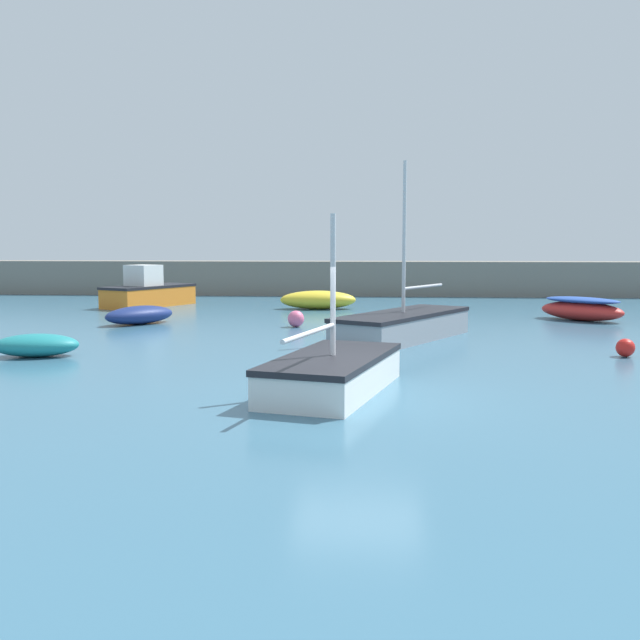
{
  "coord_description": "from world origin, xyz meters",
  "views": [
    {
      "loc": [
        0.32,
        -13.42,
        2.94
      ],
      "look_at": [
        -1.43,
        8.78,
        0.57
      ],
      "focal_mm": 40.0,
      "sensor_mm": 36.0,
      "label": 1
    }
  ],
  "objects_px": {
    "sailboat_short_mast": "(333,373)",
    "rowboat_with_red_cover": "(582,309)",
    "open_tender_yellow": "(140,315)",
    "fishing_dinghy_green": "(36,345)",
    "mooring_buoy_pink": "(296,319)",
    "motorboat_with_cabin": "(148,292)",
    "sailboat_tall_mast": "(403,325)",
    "rowboat_white_midwater": "(318,300)",
    "mooring_buoy_red": "(625,348)"
  },
  "relations": [
    {
      "from": "motorboat_with_cabin",
      "to": "open_tender_yellow",
      "type": "bearing_deg",
      "value": -139.06
    },
    {
      "from": "rowboat_with_red_cover",
      "to": "rowboat_white_midwater",
      "type": "xyz_separation_m",
      "value": [
        -10.59,
        4.03,
        -0.04
      ]
    },
    {
      "from": "rowboat_with_red_cover",
      "to": "motorboat_with_cabin",
      "type": "height_order",
      "value": "motorboat_with_cabin"
    },
    {
      "from": "sailboat_short_mast",
      "to": "open_tender_yellow",
      "type": "distance_m",
      "value": 13.99
    },
    {
      "from": "rowboat_with_red_cover",
      "to": "open_tender_yellow",
      "type": "distance_m",
      "value": 16.86
    },
    {
      "from": "sailboat_tall_mast",
      "to": "rowboat_with_red_cover",
      "type": "bearing_deg",
      "value": 161.25
    },
    {
      "from": "sailboat_short_mast",
      "to": "mooring_buoy_pink",
      "type": "height_order",
      "value": "sailboat_short_mast"
    },
    {
      "from": "mooring_buoy_pink",
      "to": "open_tender_yellow",
      "type": "bearing_deg",
      "value": 175.34
    },
    {
      "from": "mooring_buoy_pink",
      "to": "sailboat_short_mast",
      "type": "bearing_deg",
      "value": -79.83
    },
    {
      "from": "sailboat_short_mast",
      "to": "rowboat_with_red_cover",
      "type": "bearing_deg",
      "value": -17.31
    },
    {
      "from": "mooring_buoy_red",
      "to": "motorboat_with_cabin",
      "type": "bearing_deg",
      "value": 141.15
    },
    {
      "from": "sailboat_tall_mast",
      "to": "fishing_dinghy_green",
      "type": "bearing_deg",
      "value": -37.57
    },
    {
      "from": "rowboat_with_red_cover",
      "to": "mooring_buoy_red",
      "type": "relative_size",
      "value": 6.99
    },
    {
      "from": "sailboat_short_mast",
      "to": "open_tender_yellow",
      "type": "relative_size",
      "value": 1.64
    },
    {
      "from": "open_tender_yellow",
      "to": "motorboat_with_cabin",
      "type": "height_order",
      "value": "motorboat_with_cabin"
    },
    {
      "from": "rowboat_with_red_cover",
      "to": "motorboat_with_cabin",
      "type": "distance_m",
      "value": 19.35
    },
    {
      "from": "fishing_dinghy_green",
      "to": "mooring_buoy_red",
      "type": "distance_m",
      "value": 15.46
    },
    {
      "from": "rowboat_white_midwater",
      "to": "open_tender_yellow",
      "type": "bearing_deg",
      "value": -137.13
    },
    {
      "from": "sailboat_tall_mast",
      "to": "motorboat_with_cabin",
      "type": "distance_m",
      "value": 16.07
    },
    {
      "from": "rowboat_white_midwater",
      "to": "fishing_dinghy_green",
      "type": "height_order",
      "value": "rowboat_white_midwater"
    },
    {
      "from": "rowboat_white_midwater",
      "to": "mooring_buoy_pink",
      "type": "bearing_deg",
      "value": -96.44
    },
    {
      "from": "sailboat_short_mast",
      "to": "sailboat_tall_mast",
      "type": "distance_m",
      "value": 8.11
    },
    {
      "from": "open_tender_yellow",
      "to": "mooring_buoy_red",
      "type": "bearing_deg",
      "value": 103.42
    },
    {
      "from": "fishing_dinghy_green",
      "to": "mooring_buoy_pink",
      "type": "bearing_deg",
      "value": -142.49
    },
    {
      "from": "rowboat_with_red_cover",
      "to": "open_tender_yellow",
      "type": "height_order",
      "value": "rowboat_with_red_cover"
    },
    {
      "from": "motorboat_with_cabin",
      "to": "sailboat_tall_mast",
      "type": "bearing_deg",
      "value": -108.34
    },
    {
      "from": "open_tender_yellow",
      "to": "fishing_dinghy_green",
      "type": "height_order",
      "value": "open_tender_yellow"
    },
    {
      "from": "sailboat_tall_mast",
      "to": "rowboat_white_midwater",
      "type": "xyz_separation_m",
      "value": [
        -3.48,
        10.31,
        -0.03
      ]
    },
    {
      "from": "open_tender_yellow",
      "to": "mooring_buoy_red",
      "type": "distance_m",
      "value": 16.57
    },
    {
      "from": "rowboat_with_red_cover",
      "to": "sailboat_tall_mast",
      "type": "distance_m",
      "value": 9.48
    },
    {
      "from": "mooring_buoy_pink",
      "to": "motorboat_with_cabin",
      "type": "bearing_deg",
      "value": 135.13
    },
    {
      "from": "rowboat_white_midwater",
      "to": "fishing_dinghy_green",
      "type": "bearing_deg",
      "value": -118.33
    },
    {
      "from": "open_tender_yellow",
      "to": "mooring_buoy_pink",
      "type": "bearing_deg",
      "value": 121.92
    },
    {
      "from": "sailboat_short_mast",
      "to": "motorboat_with_cabin",
      "type": "relative_size",
      "value": 0.97
    },
    {
      "from": "motorboat_with_cabin",
      "to": "rowboat_white_midwater",
      "type": "bearing_deg",
      "value": -70.16
    },
    {
      "from": "sailboat_tall_mast",
      "to": "motorboat_with_cabin",
      "type": "xyz_separation_m",
      "value": [
        -11.63,
        11.08,
        0.22
      ]
    },
    {
      "from": "mooring_buoy_pink",
      "to": "fishing_dinghy_green",
      "type": "bearing_deg",
      "value": -129.97
    },
    {
      "from": "rowboat_white_midwater",
      "to": "motorboat_with_cabin",
      "type": "bearing_deg",
      "value": 169.78
    },
    {
      "from": "open_tender_yellow",
      "to": "sailboat_tall_mast",
      "type": "distance_m",
      "value": 10.22
    },
    {
      "from": "rowboat_white_midwater",
      "to": "mooring_buoy_pink",
      "type": "relative_size",
      "value": 6.01
    },
    {
      "from": "sailboat_short_mast",
      "to": "open_tender_yellow",
      "type": "xyz_separation_m",
      "value": [
        -7.86,
        11.58,
        -0.05
      ]
    },
    {
      "from": "fishing_dinghy_green",
      "to": "motorboat_with_cabin",
      "type": "bearing_deg",
      "value": -95.36
    },
    {
      "from": "rowboat_white_midwater",
      "to": "motorboat_with_cabin",
      "type": "xyz_separation_m",
      "value": [
        -8.16,
        0.78,
        0.25
      ]
    },
    {
      "from": "sailboat_short_mast",
      "to": "mooring_buoy_red",
      "type": "height_order",
      "value": "sailboat_short_mast"
    },
    {
      "from": "sailboat_short_mast",
      "to": "rowboat_with_red_cover",
      "type": "xyz_separation_m",
      "value": [
        8.8,
        14.2,
        0.07
      ]
    },
    {
      "from": "open_tender_yellow",
      "to": "sailboat_tall_mast",
      "type": "bearing_deg",
      "value": 105.67
    },
    {
      "from": "fishing_dinghy_green",
      "to": "motorboat_with_cabin",
      "type": "height_order",
      "value": "motorboat_with_cabin"
    },
    {
      "from": "sailboat_short_mast",
      "to": "rowboat_with_red_cover",
      "type": "relative_size",
      "value": 1.46
    },
    {
      "from": "rowboat_with_red_cover",
      "to": "motorboat_with_cabin",
      "type": "relative_size",
      "value": 0.66
    },
    {
      "from": "rowboat_white_midwater",
      "to": "mooring_buoy_pink",
      "type": "height_order",
      "value": "rowboat_white_midwater"
    }
  ]
}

